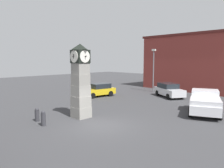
{
  "coord_description": "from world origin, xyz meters",
  "views": [
    {
      "loc": [
        10.44,
        -9.45,
        4.43
      ],
      "look_at": [
        -1.05,
        2.17,
        2.54
      ],
      "focal_mm": 35.0,
      "sensor_mm": 36.0,
      "label": 1
    }
  ],
  "objects": [
    {
      "name": "warehouse_blue_far",
      "position": [
        -3.32,
        22.1,
        3.91
      ],
      "size": [
        13.77,
        9.21,
        7.81
      ],
      "color": "maroon",
      "rests_on": "ground_plane"
    },
    {
      "name": "bollard_mid_row",
      "position": [
        -2.72,
        -2.63,
        0.52
      ],
      "size": [
        0.31,
        0.31,
        1.02
      ],
      "color": "#333338",
      "rests_on": "ground_plane"
    },
    {
      "name": "street_lamp_near_road",
      "position": [
        -6.17,
        15.25,
        3.34
      ],
      "size": [
        0.5,
        0.24,
        5.71
      ],
      "color": "slate",
      "rests_on": "ground_plane"
    },
    {
      "name": "pickup_truck",
      "position": [
        3.61,
        8.13,
        0.93
      ],
      "size": [
        3.88,
        5.31,
        1.85
      ],
      "color": "silver",
      "rests_on": "ground_plane"
    },
    {
      "name": "car_far_lot",
      "position": [
        -8.67,
        7.62,
        0.77
      ],
      "size": [
        2.36,
        4.2,
        1.53
      ],
      "color": "gold",
      "rests_on": "ground_plane"
    },
    {
      "name": "bollard_near_tower",
      "position": [
        -4.02,
        -2.42,
        0.49
      ],
      "size": [
        0.31,
        0.31,
        0.97
      ],
      "color": "#333338",
      "rests_on": "ground_plane"
    },
    {
      "name": "ground_plane",
      "position": [
        0.0,
        0.0,
        0.0
      ],
      "size": [
        87.0,
        87.0,
        0.0
      ],
      "primitive_type": "plane",
      "color": "#38383A"
    },
    {
      "name": "car_silver_hatch",
      "position": [
        -2.51,
        13.08,
        0.81
      ],
      "size": [
        4.53,
        3.66,
        1.59
      ],
      "color": "silver",
      "rests_on": "ground_plane"
    },
    {
      "name": "clock_tower",
      "position": [
        -2.61,
        0.42,
        2.71
      ],
      "size": [
        1.5,
        1.42,
        5.53
      ],
      "color": "gray",
      "rests_on": "ground_plane"
    }
  ]
}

